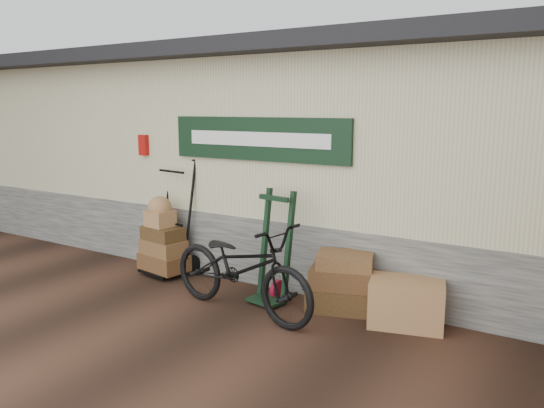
# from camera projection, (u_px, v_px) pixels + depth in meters

# --- Properties ---
(ground) EXTENTS (80.00, 80.00, 0.00)m
(ground) POSITION_uv_depth(u_px,v_px,m) (234.00, 314.00, 6.12)
(ground) COLOR black
(ground) RESTS_ON ground
(station_building) EXTENTS (14.40, 4.10, 3.20)m
(station_building) POSITION_uv_depth(u_px,v_px,m) (337.00, 156.00, 8.12)
(station_building) COLOR #4C4C47
(station_building) RESTS_ON ground
(porter_trolley) EXTENTS (0.92, 0.75, 1.67)m
(porter_trolley) POSITION_uv_depth(u_px,v_px,m) (173.00, 215.00, 7.53)
(porter_trolley) COLOR black
(porter_trolley) RESTS_ON ground
(green_barrow) EXTENTS (0.56, 0.49, 1.37)m
(green_barrow) POSITION_uv_depth(u_px,v_px,m) (274.00, 247.00, 6.40)
(green_barrow) COLOR black
(green_barrow) RESTS_ON ground
(suitcase_stack) EXTENTS (0.91, 0.71, 0.71)m
(suitcase_stack) POSITION_uv_depth(u_px,v_px,m) (342.00, 281.00, 6.19)
(suitcase_stack) COLOR #372411
(suitcase_stack) RESTS_ON ground
(wicker_hamper) EXTENTS (0.89, 0.70, 0.51)m
(wicker_hamper) POSITION_uv_depth(u_px,v_px,m) (406.00, 303.00, 5.75)
(wicker_hamper) COLOR olive
(wicker_hamper) RESTS_ON ground
(bicycle) EXTENTS (1.02, 2.17, 1.21)m
(bicycle) POSITION_uv_depth(u_px,v_px,m) (241.00, 263.00, 6.03)
(bicycle) COLOR black
(bicycle) RESTS_ON ground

